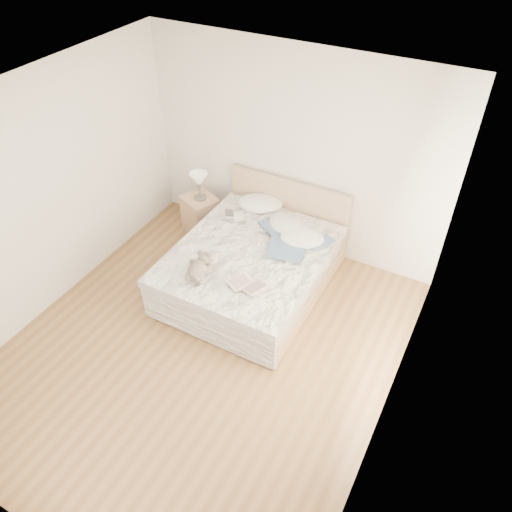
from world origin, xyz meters
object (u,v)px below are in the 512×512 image
object	(u,v)px
childrens_book	(248,285)
teddy_bear	(197,274)
nightstand	(201,215)
photo_book	(234,215)
bed	(253,266)
table_lamp	(199,181)

from	to	relation	value
childrens_book	teddy_bear	world-z (taller)	teddy_bear
nightstand	photo_book	distance (m)	0.79
bed	table_lamp	size ratio (longest dim) A/B	5.52
bed	photo_book	xyz separation A→B (m)	(-0.51, 0.43, 0.32)
table_lamp	childrens_book	size ratio (longest dim) A/B	1.03
nightstand	table_lamp	bearing A→B (deg)	7.25
childrens_book	teddy_bear	xyz separation A→B (m)	(-0.57, -0.12, 0.02)
bed	nightstand	size ratio (longest dim) A/B	3.83
bed	nightstand	world-z (taller)	bed
nightstand	childrens_book	size ratio (longest dim) A/B	1.48
bed	teddy_bear	distance (m)	0.88
nightstand	photo_book	xyz separation A→B (m)	(0.68, -0.21, 0.35)
nightstand	childrens_book	bearing A→B (deg)	-41.10
bed	childrens_book	xyz separation A→B (m)	(0.27, -0.63, 0.32)
teddy_bear	bed	bearing A→B (deg)	59.64
bed	photo_book	world-z (taller)	bed
childrens_book	nightstand	bearing A→B (deg)	160.75
bed	table_lamp	world-z (taller)	bed
nightstand	teddy_bear	size ratio (longest dim) A/B	1.55
nightstand	photo_book	size ratio (longest dim) A/B	1.96
bed	childrens_book	bearing A→B (deg)	-66.38
table_lamp	childrens_book	xyz separation A→B (m)	(1.45, -1.28, -0.21)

